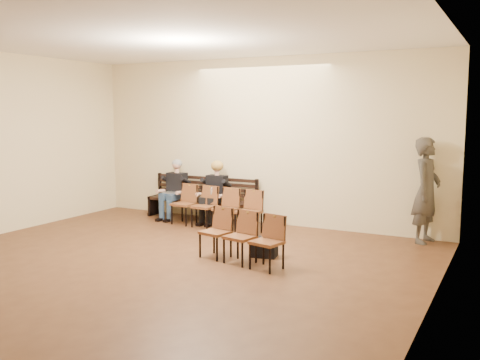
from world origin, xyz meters
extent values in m
plane|color=brown|center=(0.00, 0.00, 0.00)|extent=(10.00, 10.00, 0.00)
cube|color=beige|center=(0.00, 5.00, 1.75)|extent=(8.00, 0.02, 3.50)
cube|color=beige|center=(4.00, 0.00, 1.75)|extent=(0.02, 10.00, 3.50)
cube|color=white|center=(0.00, 0.00, 3.50)|extent=(8.00, 10.00, 0.02)
cube|color=black|center=(-1.28, 4.65, 0.23)|extent=(2.60, 0.90, 0.45)
cube|color=silver|center=(-1.89, 4.39, 0.58)|extent=(0.38, 0.32, 0.25)
cylinder|color=silver|center=(-0.76, 4.23, 0.57)|extent=(0.07, 0.07, 0.23)
cube|color=black|center=(1.24, 2.51, 0.16)|extent=(0.47, 0.36, 0.31)
imported|color=#3D3831|center=(3.43, 4.75, 1.10)|extent=(0.67, 0.89, 2.20)
cube|color=brown|center=(-0.55, 4.00, 0.42)|extent=(2.10, 0.67, 0.85)
cube|color=brown|center=(1.07, 2.00, 0.41)|extent=(1.54, 0.75, 0.82)
camera|label=1|loc=(4.86, -5.25, 2.35)|focal=40.00mm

